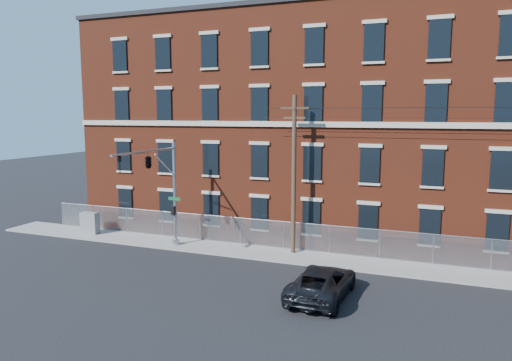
{
  "coord_description": "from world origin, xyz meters",
  "views": [
    {
      "loc": [
        10.49,
        -23.03,
        8.93
      ],
      "look_at": [
        0.06,
        4.0,
        4.9
      ],
      "focal_mm": 33.45,
      "sensor_mm": 36.0,
      "label": 1
    }
  ],
  "objects_px": {
    "utility_pole_near": "(294,172)",
    "utility_cabinet": "(90,223)",
    "pickup_truck": "(322,282)",
    "traffic_signal_mast": "(155,172)"
  },
  "relations": [
    {
      "from": "utility_pole_near",
      "to": "utility_cabinet",
      "type": "height_order",
      "value": "utility_pole_near"
    },
    {
      "from": "utility_pole_near",
      "to": "pickup_truck",
      "type": "bearing_deg",
      "value": -62.34
    },
    {
      "from": "utility_pole_near",
      "to": "utility_cabinet",
      "type": "bearing_deg",
      "value": -177.26
    },
    {
      "from": "traffic_signal_mast",
      "to": "pickup_truck",
      "type": "xyz_separation_m",
      "value": [
        11.42,
        -3.11,
        -4.62
      ]
    },
    {
      "from": "pickup_truck",
      "to": "utility_pole_near",
      "type": "bearing_deg",
      "value": -60.28
    },
    {
      "from": "traffic_signal_mast",
      "to": "pickup_truck",
      "type": "distance_m",
      "value": 12.71
    },
    {
      "from": "traffic_signal_mast",
      "to": "utility_cabinet",
      "type": "distance_m",
      "value": 9.17
    },
    {
      "from": "traffic_signal_mast",
      "to": "utility_cabinet",
      "type": "height_order",
      "value": "traffic_signal_mast"
    },
    {
      "from": "pickup_truck",
      "to": "traffic_signal_mast",
      "type": "bearing_deg",
      "value": -13.17
    },
    {
      "from": "utility_pole_near",
      "to": "pickup_truck",
      "type": "height_order",
      "value": "utility_pole_near"
    }
  ]
}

